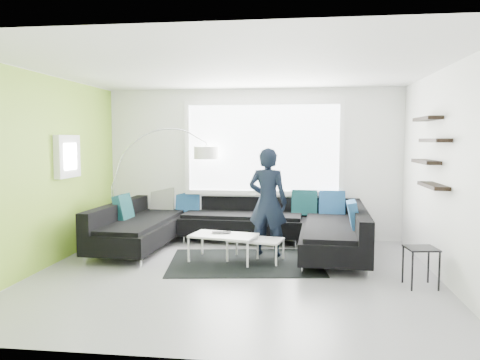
% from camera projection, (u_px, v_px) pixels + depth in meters
% --- Properties ---
extents(ground, '(5.50, 5.50, 0.00)m').
position_uv_depth(ground, '(234.00, 275.00, 6.44)').
color(ground, gray).
rests_on(ground, ground).
extents(room_shell, '(5.54, 5.04, 2.82)m').
position_uv_depth(room_shell, '(239.00, 143.00, 6.48)').
color(room_shell, white).
rests_on(room_shell, ground).
extents(sectional_sofa, '(4.35, 2.82, 0.91)m').
position_uv_depth(sectional_sofa, '(234.00, 227.00, 7.77)').
color(sectional_sofa, black).
rests_on(sectional_sofa, ground).
extents(rug, '(2.45, 1.93, 0.01)m').
position_uv_depth(rug, '(245.00, 262.00, 7.08)').
color(rug, black).
rests_on(rug, ground).
extents(coffee_table, '(1.39, 0.98, 0.41)m').
position_uv_depth(coffee_table, '(239.00, 248.00, 7.16)').
color(coffee_table, silver).
rests_on(coffee_table, ground).
extents(arc_lamp, '(2.09, 1.28, 2.07)m').
position_uv_depth(arc_lamp, '(112.00, 186.00, 8.26)').
color(arc_lamp, silver).
rests_on(arc_lamp, ground).
extents(side_table, '(0.41, 0.41, 0.51)m').
position_uv_depth(side_table, '(421.00, 267.00, 5.90)').
color(side_table, black).
rests_on(side_table, ground).
extents(person, '(0.81, 0.68, 1.73)m').
position_uv_depth(person, '(268.00, 202.00, 7.44)').
color(person, black).
rests_on(person, ground).
extents(laptop, '(0.38, 0.32, 0.02)m').
position_uv_depth(laptop, '(222.00, 233.00, 7.18)').
color(laptop, black).
rests_on(laptop, coffee_table).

